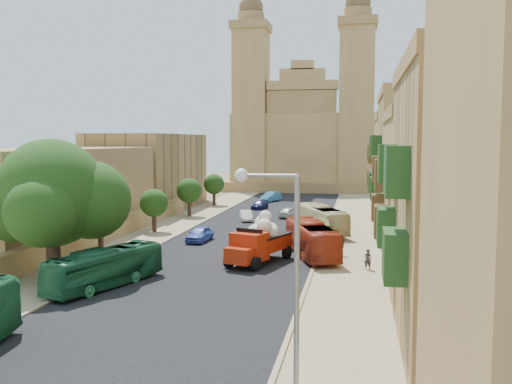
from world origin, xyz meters
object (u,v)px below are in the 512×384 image
(street_tree_c, at_px, (189,191))
(pedestrian_a, at_px, (368,259))
(church, at_px, (305,139))
(bus_red_east, at_px, (311,239))
(red_truck, at_px, (259,241))
(car_white_a, at_px, (246,216))
(olive_pickup, at_px, (316,233))
(car_white_b, at_px, (289,212))
(ficus_tree, at_px, (53,197))
(street_tree_a, at_px, (100,211))
(car_dkblue, at_px, (260,205))
(street_tree_d, at_px, (214,184))
(street_tree_b, at_px, (154,203))
(streetlamp, at_px, (282,263))
(bus_cream_east, at_px, (321,219))
(car_blue_b, at_px, (271,197))
(bus_green_north, at_px, (105,268))
(car_cream, at_px, (294,237))
(car_blue_a, at_px, (200,234))
(pedestrian_c, at_px, (341,245))

(street_tree_c, bearing_deg, pedestrian_a, -50.64)
(church, height_order, bus_red_east, church)
(red_truck, distance_m, car_white_a, 22.54)
(olive_pickup, height_order, car_white_b, olive_pickup)
(ficus_tree, bearing_deg, olive_pickup, 45.14)
(street_tree_a, distance_m, car_white_b, 27.88)
(car_dkblue, bearing_deg, red_truck, -72.63)
(street_tree_d, bearing_deg, car_white_b, -42.46)
(pedestrian_a, bearing_deg, street_tree_a, -20.70)
(street_tree_b, bearing_deg, street_tree_a, -90.00)
(church, bearing_deg, street_tree_b, -100.38)
(street_tree_c, xyz_separation_m, streetlamp, (17.72, -48.00, 2.11))
(church, bearing_deg, car_dkblue, -94.92)
(car_dkblue, bearing_deg, car_white_b, -50.49)
(ficus_tree, distance_m, bus_red_east, 19.58)
(street_tree_b, xyz_separation_m, car_white_a, (7.52, 9.36, -2.30))
(streetlamp, relative_size, pedestrian_a, 5.52)
(street_tree_a, xyz_separation_m, bus_cream_east, (16.50, 14.22, -2.21))
(bus_cream_east, relative_size, car_blue_b, 2.26)
(ficus_tree, bearing_deg, bus_cream_east, 54.37)
(church, height_order, bus_green_north, church)
(car_white_a, distance_m, car_white_b, 5.80)
(bus_green_north, bearing_deg, bus_cream_east, 81.95)
(street_tree_a, distance_m, street_tree_d, 36.01)
(ficus_tree, distance_m, car_cream, 21.24)
(street_tree_b, relative_size, car_blue_b, 1.00)
(car_dkblue, relative_size, pedestrian_a, 2.59)
(car_blue_a, bearing_deg, church, 91.00)
(street_tree_a, relative_size, red_truck, 0.77)
(car_dkblue, bearing_deg, car_cream, -66.09)
(car_cream, relative_size, car_dkblue, 1.30)
(street_tree_d, relative_size, bus_green_north, 0.51)
(pedestrian_c, bearing_deg, car_white_b, 175.14)
(church, bearing_deg, car_blue_a, -93.86)
(car_blue_a, distance_m, car_cream, 8.62)
(bus_red_east, height_order, car_cream, bus_red_east)
(bus_green_north, distance_m, pedestrian_c, 18.81)
(streetlamp, relative_size, bus_cream_east, 0.84)
(street_tree_a, relative_size, olive_pickup, 1.05)
(bus_cream_east, bearing_deg, bus_green_north, 39.84)
(street_tree_a, xyz_separation_m, olive_pickup, (16.50, 8.00, -2.58))
(bus_cream_east, bearing_deg, street_tree_a, 17.56)
(street_tree_d, height_order, red_truck, street_tree_d)
(street_tree_a, distance_m, car_blue_b, 43.17)
(street_tree_c, xyz_separation_m, olive_pickup, (16.50, -16.00, -2.09))
(olive_pickup, distance_m, pedestrian_a, 10.31)
(bus_green_north, bearing_deg, pedestrian_c, 59.98)
(street_tree_b, height_order, car_blue_b, street_tree_b)
(streetlamp, relative_size, red_truck, 1.18)
(red_truck, height_order, bus_cream_east, red_truck)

